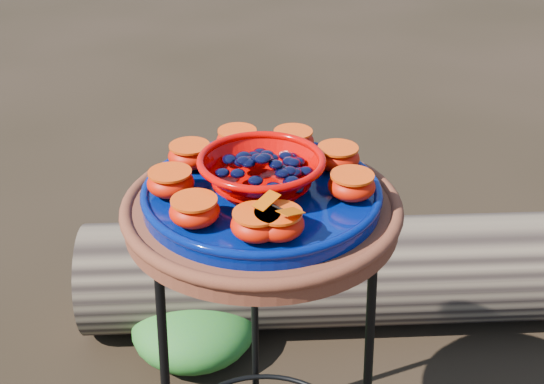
{
  "coord_description": "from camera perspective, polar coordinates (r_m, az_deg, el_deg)",
  "views": [
    {
      "loc": [
        -0.08,
        -0.97,
        1.3
      ],
      "look_at": [
        0.02,
        0.0,
        0.75
      ],
      "focal_mm": 45.0,
      "sensor_mm": 36.0,
      "label": 1
    }
  ],
  "objects": [
    {
      "name": "plant_stand",
      "position": [
        1.36,
        -0.74,
        -15.03
      ],
      "size": [
        0.44,
        0.44,
        0.7
      ],
      "primitive_type": null,
      "color": "black",
      "rests_on": "ground"
    },
    {
      "name": "terracotta_saucer",
      "position": [
        1.14,
        -0.86,
        -1.63
      ],
      "size": [
        0.45,
        0.45,
        0.04
      ],
      "primitive_type": "cylinder",
      "color": "brown",
      "rests_on": "plant_stand"
    },
    {
      "name": "cobalt_plate",
      "position": [
        1.12,
        -0.87,
        -0.25
      ],
      "size": [
        0.39,
        0.39,
        0.03
      ],
      "primitive_type": "cylinder",
      "color": "#000441",
      "rests_on": "terracotta_saucer"
    },
    {
      "name": "red_bowl",
      "position": [
        1.1,
        -0.88,
        1.56
      ],
      "size": [
        0.19,
        0.19,
        0.05
      ],
      "primitive_type": null,
      "color": "#CB0200",
      "rests_on": "cobalt_plate"
    },
    {
      "name": "glass_gems",
      "position": [
        1.08,
        -0.9,
        3.44
      ],
      "size": [
        0.15,
        0.15,
        0.03
      ],
      "primitive_type": null,
      "color": "black",
      "rests_on": "red_bowl"
    },
    {
      "name": "orange_half_0",
      "position": [
        0.98,
        0.53,
        -2.69
      ],
      "size": [
        0.08,
        0.08,
        0.04
      ],
      "primitive_type": "ellipsoid",
      "color": "#D10402",
      "rests_on": "cobalt_plate"
    },
    {
      "name": "orange_half_1",
      "position": [
        1.08,
        6.68,
        0.51
      ],
      "size": [
        0.08,
        0.08,
        0.04
      ],
      "primitive_type": "ellipsoid",
      "color": "#D10402",
      "rests_on": "cobalt_plate"
    },
    {
      "name": "orange_half_2",
      "position": [
        1.17,
        5.5,
        2.85
      ],
      "size": [
        0.08,
        0.08,
        0.04
      ],
      "primitive_type": "ellipsoid",
      "color": "#D10402",
      "rests_on": "cobalt_plate"
    },
    {
      "name": "orange_half_3",
      "position": [
        1.23,
        1.77,
        4.26
      ],
      "size": [
        0.08,
        0.08,
        0.04
      ],
      "primitive_type": "ellipsoid",
      "color": "#D10402",
      "rests_on": "cobalt_plate"
    },
    {
      "name": "orange_half_4",
      "position": [
        1.23,
        -2.91,
        4.33
      ],
      "size": [
        0.08,
        0.08,
        0.04
      ],
      "primitive_type": "ellipsoid",
      "color": "#D10402",
      "rests_on": "cobalt_plate"
    },
    {
      "name": "orange_half_5",
      "position": [
        1.18,
        -6.87,
        3.03
      ],
      "size": [
        0.08,
        0.08,
        0.04
      ],
      "primitive_type": "ellipsoid",
      "color": "#D10402",
      "rests_on": "cobalt_plate"
    },
    {
      "name": "orange_half_6",
      "position": [
        1.1,
        -8.47,
        0.76
      ],
      "size": [
        0.08,
        0.08,
        0.04
      ],
      "primitive_type": "ellipsoid",
      "color": "#D10402",
      "rests_on": "cobalt_plate"
    },
    {
      "name": "orange_half_7",
      "position": [
        1.02,
        -6.49,
        -1.62
      ],
      "size": [
        0.08,
        0.08,
        0.04
      ],
      "primitive_type": "ellipsoid",
      "color": "#D10402",
      "rests_on": "cobalt_plate"
    },
    {
      "name": "orange_half_8",
      "position": [
        0.98,
        -1.29,
        -2.76
      ],
      "size": [
        0.08,
        0.08,
        0.04
      ],
      "primitive_type": "ellipsoid",
      "color": "#D10402",
      "rests_on": "cobalt_plate"
    },
    {
      "name": "butterfly",
      "position": [
        0.96,
        0.54,
        -1.27
      ],
      "size": [
        0.1,
        0.1,
        0.01
      ],
      "primitive_type": null,
      "rotation": [
        0.0,
        0.0,
        0.72
      ],
      "color": "#BF4300",
      "rests_on": "orange_half_0"
    },
    {
      "name": "driftwood_log",
      "position": [
        1.98,
        8.92,
        -6.5
      ],
      "size": [
        1.68,
        0.52,
        0.31
      ],
      "primitive_type": null,
      "rotation": [
        0.0,
        0.0,
        -0.05
      ],
      "color": "black",
      "rests_on": "ground"
    },
    {
      "name": "foliage_back",
      "position": [
        1.89,
        -6.55,
        -10.91
      ],
      "size": [
        0.34,
        0.34,
        0.17
      ],
      "primitive_type": "ellipsoid",
      "color": "#246228",
      "rests_on": "ground"
    }
  ]
}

